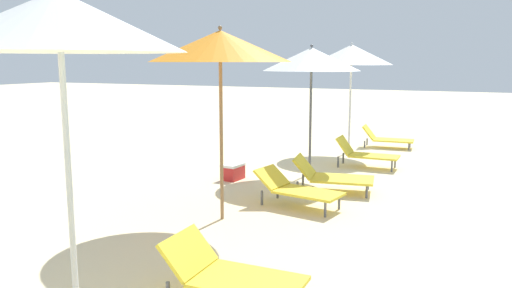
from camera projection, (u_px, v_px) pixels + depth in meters
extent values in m
cylinder|color=silver|center=(70.00, 196.00, 4.09)|extent=(0.05, 0.05, 2.33)
cone|color=white|center=(59.00, 21.00, 3.87)|extent=(1.97, 1.97, 0.47)
cube|color=yellow|center=(248.00, 282.00, 4.64)|extent=(1.01, 0.65, 0.04)
cube|color=yellow|center=(188.00, 252.00, 4.86)|extent=(0.32, 0.65, 0.35)
cylinder|color=#59595E|center=(198.00, 271.00, 5.19)|extent=(0.04, 0.04, 0.22)
cylinder|color=olive|center=(221.00, 142.00, 7.06)|extent=(0.05, 0.05, 2.25)
cone|color=orange|center=(220.00, 46.00, 6.84)|extent=(1.97, 1.97, 0.43)
sphere|color=olive|center=(220.00, 28.00, 6.80)|extent=(0.06, 0.06, 0.06)
cube|color=yellow|center=(309.00, 193.00, 7.70)|extent=(1.10, 0.74, 0.04)
cube|color=yellow|center=(272.00, 177.00, 8.05)|extent=(0.46, 0.63, 0.31)
cylinder|color=#59595E|center=(339.00, 202.00, 7.69)|extent=(0.04, 0.04, 0.23)
cylinder|color=#59595E|center=(325.00, 209.00, 7.30)|extent=(0.04, 0.04, 0.23)
cylinder|color=#59595E|center=(278.00, 191.00, 8.31)|extent=(0.04, 0.04, 0.23)
cylinder|color=#59595E|center=(262.00, 198.00, 7.93)|extent=(0.04, 0.04, 0.23)
cylinder|color=#4C4C51|center=(310.00, 123.00, 9.93)|extent=(0.05, 0.05, 2.07)
cone|color=white|center=(311.00, 59.00, 9.72)|extent=(1.90, 1.90, 0.45)
sphere|color=#4C4C51|center=(312.00, 46.00, 9.68)|extent=(0.06, 0.06, 0.06)
cube|color=yellow|center=(374.00, 156.00, 10.63)|extent=(1.03, 0.57, 0.04)
cube|color=yellow|center=(345.00, 145.00, 10.85)|extent=(0.30, 0.56, 0.38)
cylinder|color=#59595E|center=(395.00, 162.00, 10.70)|extent=(0.04, 0.04, 0.24)
cylinder|color=#59595E|center=(392.00, 166.00, 10.29)|extent=(0.04, 0.04, 0.24)
cylinder|color=#59595E|center=(343.00, 158.00, 11.15)|extent=(0.04, 0.04, 0.24)
cylinder|color=#59595E|center=(338.00, 162.00, 10.73)|extent=(0.04, 0.04, 0.24)
cube|color=yellow|center=(343.00, 179.00, 8.69)|extent=(1.15, 0.85, 0.04)
cube|color=yellow|center=(304.00, 166.00, 8.83)|extent=(0.44, 0.73, 0.37)
cylinder|color=#59595E|center=(368.00, 184.00, 8.88)|extent=(0.04, 0.04, 0.21)
cylinder|color=#59595E|center=(367.00, 192.00, 8.32)|extent=(0.04, 0.04, 0.21)
cylinder|color=#59595E|center=(303.00, 180.00, 9.17)|extent=(0.04, 0.04, 0.21)
cylinder|color=#59595E|center=(297.00, 187.00, 8.62)|extent=(0.04, 0.04, 0.21)
cylinder|color=silver|center=(350.00, 109.00, 12.34)|extent=(0.05, 0.05, 2.17)
cone|color=white|center=(352.00, 55.00, 12.13)|extent=(1.98, 1.98, 0.48)
sphere|color=silver|center=(352.00, 43.00, 12.08)|extent=(0.06, 0.06, 0.06)
cube|color=yellow|center=(393.00, 140.00, 13.12)|extent=(1.05, 0.64, 0.04)
cube|color=yellow|center=(369.00, 132.00, 13.31)|extent=(0.34, 0.59, 0.36)
cylinder|color=#59595E|center=(410.00, 144.00, 13.22)|extent=(0.04, 0.04, 0.18)
cylinder|color=#59595E|center=(409.00, 147.00, 12.79)|extent=(0.04, 0.04, 0.18)
cylinder|color=#59595E|center=(367.00, 142.00, 13.60)|extent=(0.04, 0.04, 0.18)
cylinder|color=#59595E|center=(365.00, 144.00, 13.17)|extent=(0.04, 0.04, 0.18)
cube|color=red|center=(233.00, 173.00, 9.64)|extent=(0.35, 0.46, 0.26)
cube|color=white|center=(233.00, 165.00, 9.62)|extent=(0.36, 0.47, 0.05)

